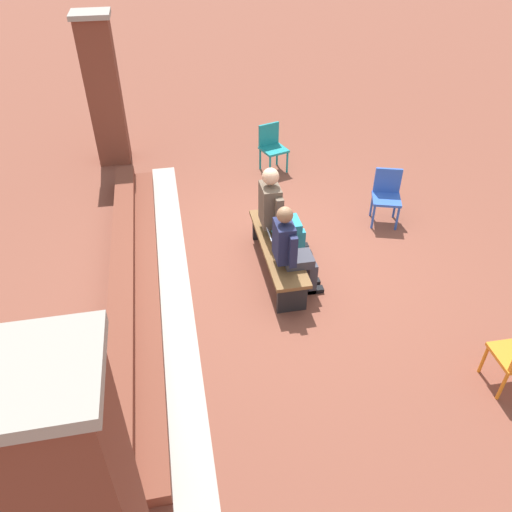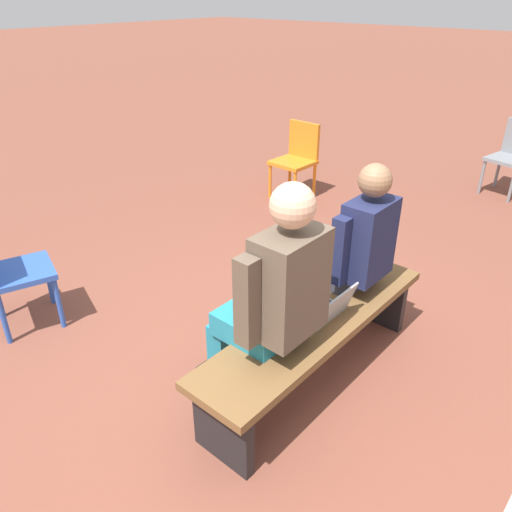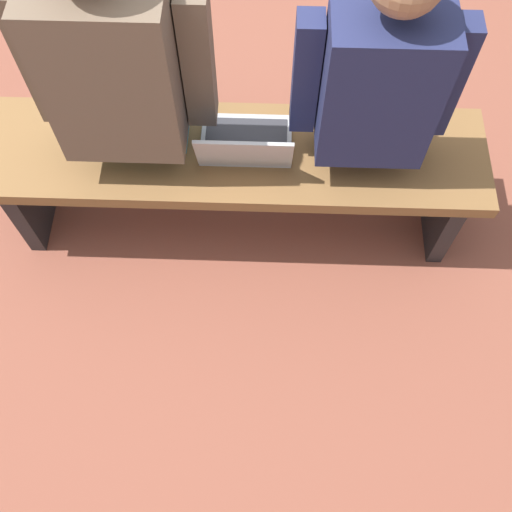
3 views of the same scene
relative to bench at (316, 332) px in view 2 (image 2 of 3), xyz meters
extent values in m
plane|color=brown|center=(0.29, -0.11, -0.35)|extent=(60.00, 60.00, 0.00)
cube|color=brown|center=(0.00, 0.00, 0.07)|extent=(1.80, 0.44, 0.05)
cube|color=black|center=(-0.80, 0.00, -0.15)|extent=(0.06, 0.37, 0.40)
cube|color=black|center=(0.80, 0.00, -0.15)|extent=(0.06, 0.37, 0.40)
cube|color=#383842|center=(-0.44, -0.16, 0.15)|extent=(0.30, 0.36, 0.13)
cube|color=#383842|center=(-0.52, -0.34, -0.13)|extent=(0.10, 0.11, 0.45)
cube|color=black|center=(-0.52, -0.39, -0.32)|extent=(0.10, 0.21, 0.06)
cube|color=#383842|center=(-0.36, -0.34, -0.13)|extent=(0.10, 0.11, 0.45)
cube|color=black|center=(-0.36, -0.39, -0.32)|extent=(0.10, 0.21, 0.06)
cube|color=#1E2347|center=(-0.44, 0.04, 0.46)|extent=(0.34, 0.21, 0.50)
cube|color=navy|center=(-0.44, -0.07, 0.43)|extent=(0.04, 0.01, 0.30)
cube|color=#1E2347|center=(-0.66, -0.02, 0.44)|extent=(0.08, 0.09, 0.43)
cube|color=#1E2347|center=(-0.23, -0.02, 0.44)|extent=(0.08, 0.09, 0.43)
sphere|color=#8C6647|center=(-0.44, 0.04, 0.84)|extent=(0.20, 0.20, 0.20)
cube|color=teal|center=(0.34, -0.18, 0.16)|extent=(0.34, 0.40, 0.14)
cube|color=teal|center=(0.25, -0.38, -0.13)|extent=(0.11, 0.12, 0.45)
cube|color=black|center=(0.25, -0.44, -0.32)|extent=(0.11, 0.24, 0.07)
cube|color=teal|center=(0.43, -0.38, -0.13)|extent=(0.11, 0.12, 0.45)
cube|color=black|center=(0.43, -0.44, -0.32)|extent=(0.11, 0.24, 0.07)
cube|color=brown|center=(0.34, 0.04, 0.51)|extent=(0.38, 0.24, 0.56)
cube|color=brown|center=(0.10, -0.03, 0.49)|extent=(0.09, 0.10, 0.48)
cube|color=brown|center=(0.58, -0.03, 0.49)|extent=(0.09, 0.10, 0.48)
sphere|color=#DBAD89|center=(0.34, 0.04, 0.93)|extent=(0.22, 0.22, 0.22)
cube|color=#9EA0A5|center=(-0.04, -0.04, 0.11)|extent=(0.32, 0.22, 0.02)
cube|color=#2D2D33|center=(-0.04, -0.05, 0.12)|extent=(0.29, 0.15, 0.00)
cube|color=#9EA0A5|center=(-0.04, 0.10, 0.21)|extent=(0.32, 0.07, 0.19)
cube|color=#33519E|center=(-0.04, 0.09, 0.21)|extent=(0.28, 0.06, 0.17)
cube|color=orange|center=(-2.32, -1.96, 0.07)|extent=(0.43, 0.43, 0.04)
cube|color=orange|center=(-2.51, -1.95, 0.29)|extent=(0.05, 0.40, 0.40)
cylinder|color=orange|center=(-2.15, -2.14, -0.15)|extent=(0.04, 0.04, 0.40)
cylinder|color=orange|center=(-2.14, -1.78, -0.15)|extent=(0.04, 0.04, 0.40)
cylinder|color=orange|center=(-2.51, -2.13, -0.15)|extent=(0.04, 0.04, 0.40)
cylinder|color=orange|center=(-2.50, -1.77, -0.15)|extent=(0.04, 0.04, 0.40)
cube|color=#2D56B7|center=(0.86, -1.90, 0.07)|extent=(0.53, 0.53, 0.04)
cylinder|color=#2D56B7|center=(0.75, -1.67, -0.15)|extent=(0.04, 0.04, 0.40)
cylinder|color=#2D56B7|center=(0.64, -2.01, -0.15)|extent=(0.04, 0.04, 0.40)
cylinder|color=#2D56B7|center=(1.09, -1.78, -0.15)|extent=(0.04, 0.04, 0.40)
cube|color=gray|center=(-4.03, -0.16, 0.07)|extent=(0.49, 0.49, 0.04)
cylinder|color=gray|center=(-3.89, -0.37, -0.15)|extent=(0.04, 0.04, 0.40)
cylinder|color=gray|center=(-3.82, -0.01, -0.15)|extent=(0.04, 0.04, 0.40)
cylinder|color=gray|center=(-4.24, -0.30, -0.15)|extent=(0.04, 0.04, 0.40)
camera|label=1|loc=(-5.19, 1.30, 3.96)|focal=35.00mm
camera|label=2|loc=(2.04, 1.30, 1.81)|focal=35.00mm
camera|label=3|loc=(-0.12, 1.30, 1.79)|focal=42.00mm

